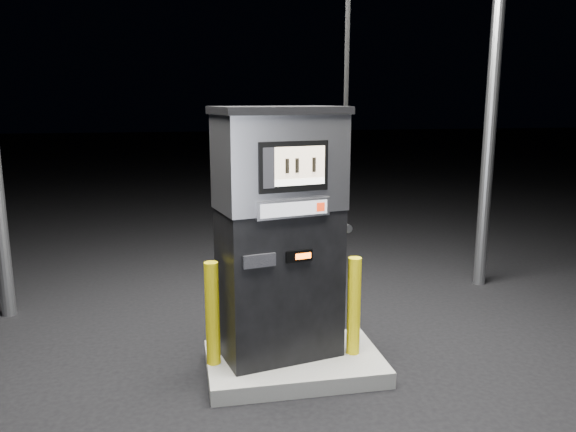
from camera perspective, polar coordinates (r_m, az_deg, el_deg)
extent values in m
plane|color=black|center=(5.41, 0.64, -15.44)|extent=(80.00, 80.00, 0.00)
cube|color=gray|center=(5.38, 0.64, -14.73)|extent=(1.60, 1.00, 0.15)
cylinder|color=gray|center=(7.80, 19.91, 9.44)|extent=(0.16, 0.16, 4.50)
cube|color=black|center=(5.15, -0.88, -6.75)|extent=(1.15, 0.81, 1.38)
cube|color=#ADADB4|center=(4.92, -0.92, 5.50)|extent=(1.17, 0.84, 0.83)
cube|color=black|center=(4.89, -0.94, 10.70)|extent=(1.23, 0.89, 0.07)
cube|color=black|center=(4.62, 0.57, 5.04)|extent=(0.61, 0.16, 0.42)
cube|color=beige|center=(4.62, 1.23, 5.45)|extent=(0.44, 0.10, 0.26)
cube|color=white|center=(4.64, 1.22, 3.49)|extent=(0.44, 0.10, 0.06)
cube|color=#ADADB4|center=(4.68, 0.57, 0.75)|extent=(0.65, 0.17, 0.15)
cube|color=#AEB1B6|center=(4.66, 0.66, 0.71)|extent=(0.59, 0.13, 0.12)
cube|color=red|center=(4.76, 3.34, 0.93)|extent=(0.08, 0.02, 0.08)
cube|color=black|center=(4.80, 1.14, -4.09)|extent=(0.24, 0.07, 0.10)
cube|color=#FF5A0C|center=(4.80, 1.57, -4.09)|extent=(0.14, 0.03, 0.05)
cube|color=black|center=(4.67, -2.93, -4.57)|extent=(0.29, 0.09, 0.11)
cube|color=black|center=(5.26, 4.94, -1.11)|extent=(0.15, 0.22, 0.27)
cylinder|color=gray|center=(5.29, 5.57, -1.04)|extent=(0.13, 0.25, 0.08)
cylinder|color=black|center=(5.15, 6.08, 19.16)|extent=(0.05, 0.05, 3.41)
cylinder|color=yellow|center=(5.07, -7.69, -9.79)|extent=(0.13, 0.13, 0.94)
cylinder|color=yellow|center=(5.26, 6.70, -9.07)|extent=(0.15, 0.15, 0.92)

